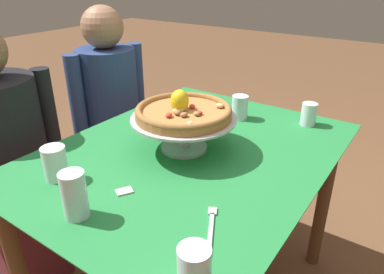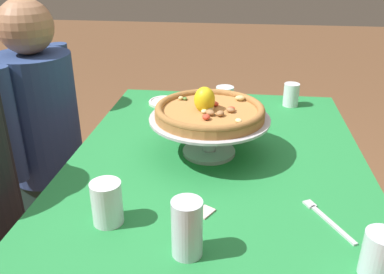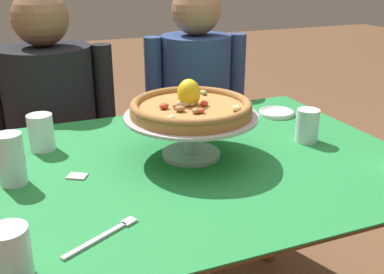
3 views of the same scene
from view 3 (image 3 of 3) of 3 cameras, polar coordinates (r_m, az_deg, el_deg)
dining_table at (r=1.37m, az=0.37°, el=-6.99°), size 1.23×0.95×0.76m
pizza_stand at (r=1.31m, az=-0.18°, el=1.38°), size 0.39×0.39×0.13m
pizza at (r=1.30m, az=-0.19°, el=3.82°), size 0.35×0.35×0.10m
water_glass_back_left at (r=1.45m, az=-18.40°, el=0.36°), size 0.08×0.08×0.11m
water_glass_front_left at (r=0.90m, az=-21.79°, el=-13.86°), size 0.07×0.07×0.10m
water_glass_side_right at (r=1.49m, az=14.31°, el=1.12°), size 0.07×0.07×0.11m
water_glass_side_left at (r=1.25m, az=-21.75°, el=-2.95°), size 0.07×0.07×0.14m
side_plate at (r=1.74m, az=10.56°, el=3.03°), size 0.13×0.13×0.02m
dinner_fork at (r=0.99m, az=-10.85°, el=-11.98°), size 0.18×0.11×0.01m
sugar_packet at (r=1.26m, az=-14.22°, el=-4.81°), size 0.06×0.06×0.00m
diner_left at (r=1.99m, az=-16.87°, el=-0.55°), size 0.52×0.41×1.21m
diner_right at (r=2.18m, az=0.48°, el=1.91°), size 0.47×0.36×1.21m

